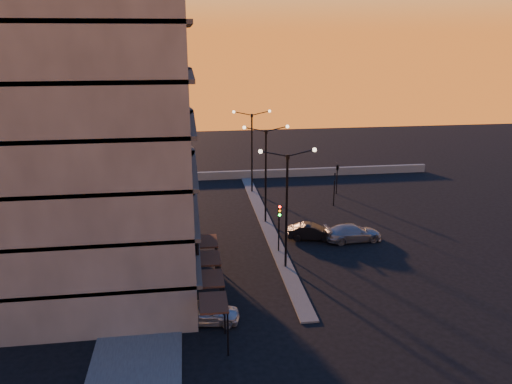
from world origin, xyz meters
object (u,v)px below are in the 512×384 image
at_px(traffic_light_main, 279,220).
at_px(car_wagon, 353,233).
at_px(car_hatchback, 206,312).
at_px(car_sedan, 311,232).
at_px(streetlamp_mid, 266,167).

relative_size(traffic_light_main, car_wagon, 0.84).
relative_size(traffic_light_main, car_hatchback, 1.00).
bearing_deg(car_sedan, car_wagon, -91.27).
bearing_deg(traffic_light_main, car_sedan, 36.12).
relative_size(traffic_light_main, car_sedan, 1.01).
relative_size(car_hatchback, car_wagon, 0.84).
bearing_deg(car_wagon, traffic_light_main, 99.51).
distance_m(streetlamp_mid, car_sedan, 7.56).
bearing_deg(streetlamp_mid, traffic_light_main, -90.00).
bearing_deg(car_sedan, traffic_light_main, 138.25).
height_order(car_hatchback, car_sedan, car_hatchback).
height_order(streetlamp_mid, car_sedan, streetlamp_mid).
height_order(traffic_light_main, car_sedan, traffic_light_main).
distance_m(streetlamp_mid, car_hatchback, 18.82).
relative_size(car_sedan, car_wagon, 0.83).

